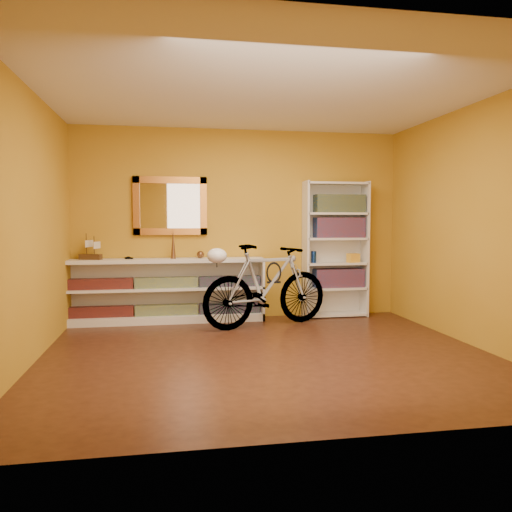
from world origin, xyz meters
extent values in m
cube|color=#33180E|center=(0.00, 0.00, -0.01)|extent=(4.50, 4.00, 0.01)
cube|color=silver|center=(0.00, 0.00, 2.60)|extent=(4.50, 4.00, 0.01)
cube|color=#B4801B|center=(0.00, 2.00, 1.30)|extent=(4.50, 0.01, 2.60)
cube|color=#B4801B|center=(-2.25, 0.00, 1.30)|extent=(0.01, 4.00, 2.60)
cube|color=#B4801B|center=(2.25, 0.00, 1.30)|extent=(0.01, 4.00, 2.60)
cube|color=#92511A|center=(-0.95, 1.97, 1.55)|extent=(0.98, 0.06, 0.78)
cube|color=silver|center=(0.90, 1.99, 0.25)|extent=(0.09, 0.02, 0.09)
cube|color=black|center=(-1.01, 1.79, 0.17)|extent=(2.50, 0.13, 0.14)
cube|color=navy|center=(-1.01, 1.79, 0.54)|extent=(2.50, 0.13, 0.14)
imported|color=black|center=(-1.49, 1.81, 0.85)|extent=(0.00, 0.00, 0.00)
cone|color=brown|center=(-0.92, 1.81, 1.04)|extent=(0.07, 0.07, 0.39)
sphere|color=brown|center=(-0.56, 1.81, 0.90)|extent=(0.10, 0.10, 0.10)
cube|color=maroon|center=(1.38, 1.84, 0.55)|extent=(0.70, 0.22, 0.26)
cube|color=maroon|center=(1.38, 1.84, 1.25)|extent=(0.70, 0.22, 0.28)
cube|color=#16374F|center=(1.38, 1.84, 1.59)|extent=(0.70, 0.22, 0.25)
cylinder|color=navy|center=(1.01, 1.82, 0.85)|extent=(0.07, 0.07, 0.16)
cube|color=maroon|center=(1.13, 1.87, 1.55)|extent=(0.14, 0.14, 0.17)
cube|color=gold|center=(1.58, 1.80, 0.83)|extent=(0.18, 0.15, 0.13)
imported|color=silver|center=(0.25, 1.32, 0.53)|extent=(1.00, 1.85, 1.06)
ellipsoid|color=white|center=(-0.41, 1.11, 0.93)|extent=(0.24, 0.23, 0.18)
torus|color=black|center=(0.35, 1.36, 0.69)|extent=(0.20, 0.02, 0.20)
camera|label=1|loc=(-0.97, -4.86, 1.35)|focal=35.02mm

